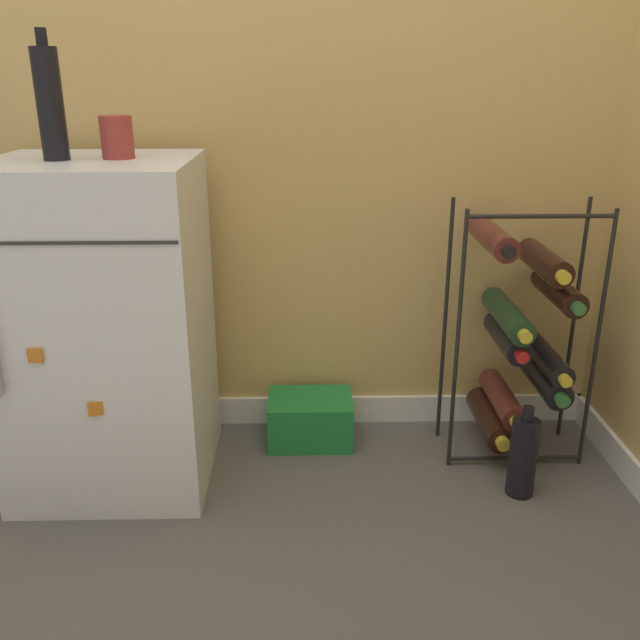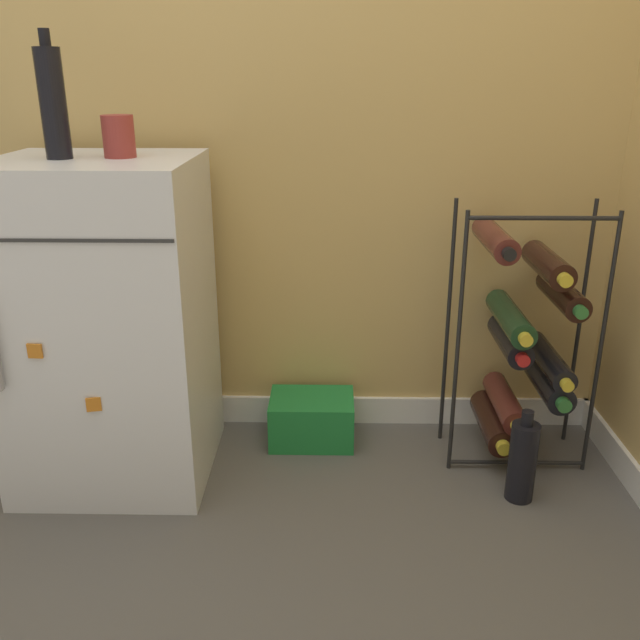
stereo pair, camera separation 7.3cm
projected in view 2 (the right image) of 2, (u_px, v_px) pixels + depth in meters
name	position (u px, v px, depth m)	size (l,w,h in m)	color
ground_plane	(281.00, 526.00, 1.73)	(14.00, 14.00, 0.00)	#56544F
wall_back	(288.00, 15.00, 1.86)	(6.93, 0.07, 2.50)	tan
mini_fridge	(109.00, 325.00, 1.84)	(0.51, 0.50, 0.89)	silver
wine_rack	(524.00, 342.00, 1.93)	(0.40, 0.33, 0.76)	black
soda_box	(312.00, 419.00, 2.11)	(0.26, 0.19, 0.15)	#1E7F38
fridge_top_cup	(119.00, 136.00, 1.68)	(0.08, 0.08, 0.10)	maroon
fridge_top_bottle	(53.00, 102.00, 1.63)	(0.06, 0.06, 0.30)	black
loose_bottle_floor	(522.00, 461.00, 1.81)	(0.08, 0.08, 0.26)	black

